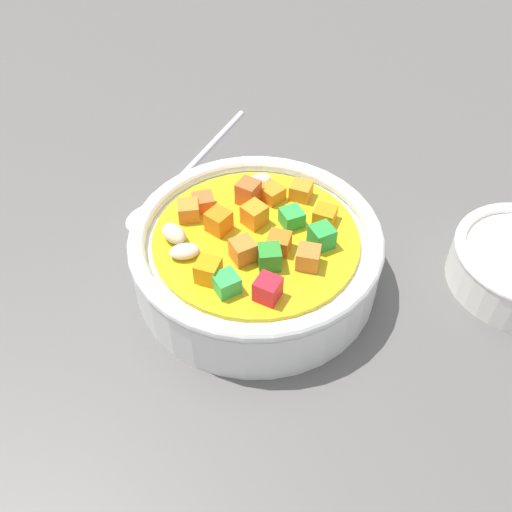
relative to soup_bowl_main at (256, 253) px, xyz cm
name	(u,v)px	position (x,y,z in cm)	size (l,w,h in cm)	color
ground_plane	(256,286)	(-0.01, 0.01, -3.91)	(140.00, 140.00, 2.00)	#565451
soup_bowl_main	(256,253)	(0.00, 0.00, 0.00)	(19.06, 19.06, 6.54)	white
spoon	(171,184)	(-3.98, -13.28, -2.49)	(20.75, 5.72, 0.95)	silver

